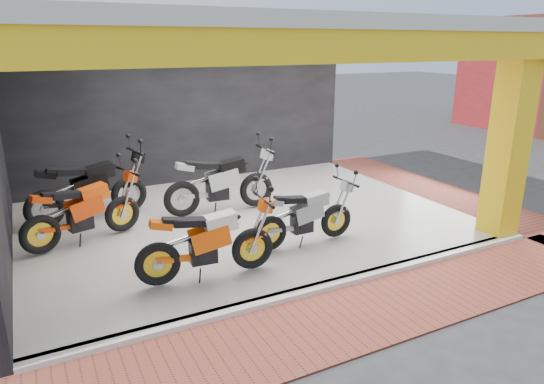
{
  "coord_description": "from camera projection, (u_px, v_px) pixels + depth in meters",
  "views": [
    {
      "loc": [
        -3.56,
        -6.13,
        3.34
      ],
      "look_at": [
        0.07,
        0.91,
        0.9
      ],
      "focal_mm": 32.0,
      "sensor_mm": 36.0,
      "label": 1
    }
  ],
  "objects": [
    {
      "name": "header_beam_right",
      "position": [
        414.0,
        45.0,
        10.22
      ],
      "size": [
        0.3,
        6.4,
        0.4
      ],
      "primitive_type": "cube",
      "color": "yellow",
      "rests_on": "corner_column"
    },
    {
      "name": "moto_row_b",
      "position": [
        256.0,
        173.0,
        9.77
      ],
      "size": [
        2.42,
        1.02,
        1.45
      ],
      "primitive_type": null,
      "rotation": [
        0.0,
        0.0,
        -0.06
      ],
      "color": "#AEB1B6",
      "rests_on": "showroom_floor"
    },
    {
      "name": "paver_front",
      "position": [
        364.0,
        314.0,
        6.21
      ],
      "size": [
        9.0,
        1.4,
        0.03
      ],
      "primitive_type": "cube",
      "color": "brown",
      "rests_on": "ground"
    },
    {
      "name": "ground",
      "position": [
        294.0,
        261.0,
        7.75
      ],
      "size": [
        80.0,
        80.0,
        0.0
      ],
      "primitive_type": "plane",
      "color": "#2D2D30",
      "rests_on": "ground"
    },
    {
      "name": "moto_row_c",
      "position": [
        121.0,
        197.0,
        8.48
      ],
      "size": [
        2.29,
        1.37,
        1.32
      ],
      "primitive_type": null,
      "rotation": [
        0.0,
        0.0,
        0.28
      ],
      "color": "red",
      "rests_on": "showroom_floor"
    },
    {
      "name": "showroom_floor",
      "position": [
        244.0,
        219.0,
        9.43
      ],
      "size": [
        8.0,
        6.0,
        0.1
      ],
      "primitive_type": "cube",
      "color": "white",
      "rests_on": "ground"
    },
    {
      "name": "showroom_ceiling",
      "position": [
        240.0,
        27.0,
        8.39
      ],
      "size": [
        8.4,
        6.4,
        0.2
      ],
      "primitive_type": "cube",
      "color": "beige",
      "rests_on": "corner_column"
    },
    {
      "name": "header_beam_front",
      "position": [
        339.0,
        47.0,
        5.93
      ],
      "size": [
        8.4,
        0.3,
        0.4
      ],
      "primitive_type": "cube",
      "color": "yellow",
      "rests_on": "corner_column"
    },
    {
      "name": "moto_hero",
      "position": [
        252.0,
        229.0,
        7.05
      ],
      "size": [
        2.19,
        0.97,
        1.3
      ],
      "primitive_type": null,
      "rotation": [
        0.0,
        0.0,
        -0.09
      ],
      "color": "#FF590A",
      "rests_on": "showroom_floor"
    },
    {
      "name": "back_wall",
      "position": [
        189.0,
        113.0,
        11.57
      ],
      "size": [
        8.2,
        0.2,
        3.5
      ],
      "primitive_type": "cube",
      "color": "black",
      "rests_on": "ground"
    },
    {
      "name": "corner_column",
      "position": [
        509.0,
        141.0,
        8.23
      ],
      "size": [
        0.5,
        0.5,
        3.5
      ],
      "primitive_type": "cube",
      "color": "yellow",
      "rests_on": "ground"
    },
    {
      "name": "moto_row_d",
      "position": [
        128.0,
        177.0,
        9.45
      ],
      "size": [
        2.5,
        1.22,
        1.46
      ],
      "primitive_type": null,
      "rotation": [
        0.0,
        0.0,
        0.14
      ],
      "color": "black",
      "rests_on": "showroom_floor"
    },
    {
      "name": "paver_right",
      "position": [
        428.0,
        189.0,
        11.54
      ],
      "size": [
        1.4,
        7.0,
        0.03
      ],
      "primitive_type": "cube",
      "color": "brown",
      "rests_on": "ground"
    },
    {
      "name": "floor_kerb",
      "position": [
        330.0,
        286.0,
        6.87
      ],
      "size": [
        8.0,
        0.2,
        0.1
      ],
      "primitive_type": "cube",
      "color": "white",
      "rests_on": "ground"
    },
    {
      "name": "moto_row_a",
      "position": [
        337.0,
        205.0,
        8.25
      ],
      "size": [
        1.97,
        0.73,
        1.2
      ],
      "primitive_type": null,
      "rotation": [
        0.0,
        0.0,
        -0.0
      ],
      "color": "#96989D",
      "rests_on": "showroom_floor"
    }
  ]
}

